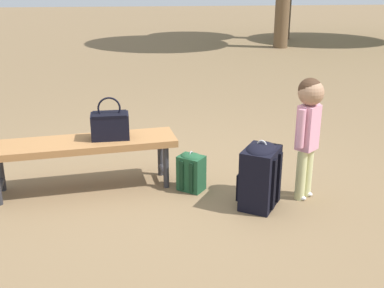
{
  "coord_description": "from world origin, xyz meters",
  "views": [
    {
      "loc": [
        -0.18,
        -3.89,
        1.87
      ],
      "look_at": [
        0.16,
        -0.05,
        0.45
      ],
      "focal_mm": 45.99,
      "sensor_mm": 36.0,
      "label": 1
    }
  ],
  "objects_px": {
    "child_standing": "(309,120)",
    "backpack_small": "(191,171)",
    "park_bench": "(82,147)",
    "backpack_large": "(260,174)",
    "handbag": "(110,124)"
  },
  "relations": [
    {
      "from": "child_standing",
      "to": "backpack_small",
      "type": "xyz_separation_m",
      "value": [
        -0.93,
        0.23,
        -0.51
      ]
    },
    {
      "from": "park_bench",
      "to": "backpack_small",
      "type": "height_order",
      "value": "park_bench"
    },
    {
      "from": "park_bench",
      "to": "backpack_small",
      "type": "relative_size",
      "value": 4.54
    },
    {
      "from": "park_bench",
      "to": "backpack_large",
      "type": "bearing_deg",
      "value": -17.48
    },
    {
      "from": "handbag",
      "to": "backpack_small",
      "type": "xyz_separation_m",
      "value": [
        0.69,
        -0.14,
        -0.4
      ]
    },
    {
      "from": "handbag",
      "to": "child_standing",
      "type": "height_order",
      "value": "child_standing"
    },
    {
      "from": "park_bench",
      "to": "child_standing",
      "type": "height_order",
      "value": "child_standing"
    },
    {
      "from": "backpack_small",
      "to": "handbag",
      "type": "bearing_deg",
      "value": 168.44
    },
    {
      "from": "handbag",
      "to": "backpack_small",
      "type": "height_order",
      "value": "handbag"
    },
    {
      "from": "park_bench",
      "to": "handbag",
      "type": "height_order",
      "value": "handbag"
    },
    {
      "from": "handbag",
      "to": "backpack_large",
      "type": "xyz_separation_m",
      "value": [
        1.21,
        -0.5,
        -0.29
      ]
    },
    {
      "from": "backpack_large",
      "to": "backpack_small",
      "type": "height_order",
      "value": "backpack_large"
    },
    {
      "from": "handbag",
      "to": "backpack_large",
      "type": "height_order",
      "value": "handbag"
    },
    {
      "from": "backpack_large",
      "to": "backpack_small",
      "type": "xyz_separation_m",
      "value": [
        -0.52,
        0.36,
        -0.11
      ]
    },
    {
      "from": "park_bench",
      "to": "backpack_large",
      "type": "xyz_separation_m",
      "value": [
        1.45,
        -0.46,
        -0.11
      ]
    }
  ]
}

